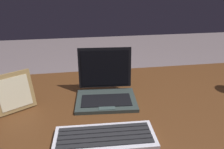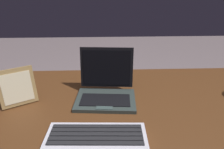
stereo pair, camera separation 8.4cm
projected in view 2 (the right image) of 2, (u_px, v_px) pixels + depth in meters
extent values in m
cube|color=#4A2A14|center=(124.00, 110.00, 0.85)|extent=(1.47, 0.76, 0.04)
cylinder|color=black|center=(9.00, 131.00, 1.27)|extent=(0.04, 0.04, 0.69)
cylinder|color=black|center=(223.00, 126.00, 1.32)|extent=(0.04, 0.04, 0.69)
cube|color=#2B3431|center=(106.00, 100.00, 0.87)|extent=(0.26, 0.19, 0.02)
cube|color=black|center=(105.00, 100.00, 0.85)|extent=(0.21, 0.11, 0.00)
cube|color=#32403E|center=(104.00, 107.00, 0.80)|extent=(0.07, 0.03, 0.00)
cube|color=black|center=(107.00, 67.00, 0.91)|extent=(0.24, 0.05, 0.18)
cube|color=black|center=(107.00, 68.00, 0.91)|extent=(0.21, 0.04, 0.16)
cube|color=#4CF259|center=(107.00, 72.00, 0.91)|extent=(0.20, 0.02, 0.01)
cube|color=#BBB7C3|center=(96.00, 137.00, 0.66)|extent=(0.33, 0.14, 0.02)
cube|color=black|center=(95.00, 143.00, 0.61)|extent=(0.30, 0.03, 0.00)
cube|color=black|center=(96.00, 139.00, 0.63)|extent=(0.30, 0.03, 0.00)
cube|color=black|center=(96.00, 134.00, 0.65)|extent=(0.30, 0.03, 0.00)
cube|color=black|center=(97.00, 130.00, 0.67)|extent=(0.30, 0.03, 0.00)
cube|color=black|center=(97.00, 126.00, 0.69)|extent=(0.30, 0.03, 0.00)
cube|color=olive|center=(17.00, 87.00, 0.82)|extent=(0.14, 0.10, 0.16)
cube|color=beige|center=(17.00, 88.00, 0.82)|extent=(0.11, 0.08, 0.12)
cube|color=olive|center=(19.00, 98.00, 0.87)|extent=(0.02, 0.02, 0.03)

